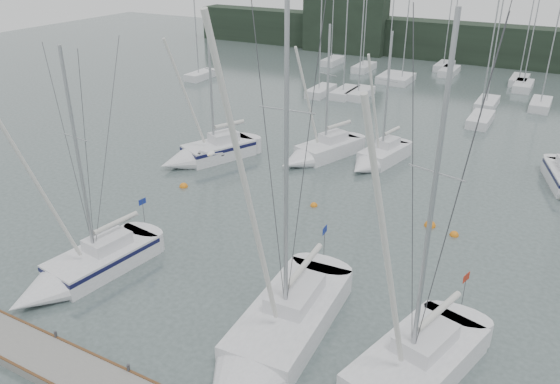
{
  "coord_description": "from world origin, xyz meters",
  "views": [
    {
      "loc": [
        10.79,
        -15.25,
        15.53
      ],
      "look_at": [
        -0.35,
        5.0,
        4.62
      ],
      "focal_mm": 35.0,
      "sensor_mm": 36.0,
      "label": 1
    }
  ],
  "objects": [
    {
      "name": "mast_forest",
      "position": [
        0.98,
        45.09,
        0.47
      ],
      "size": [
        54.45,
        28.0,
        14.73
      ],
      "color": "silver",
      "rests_on": "ground"
    },
    {
      "name": "far_treeline",
      "position": [
        0.0,
        62.0,
        2.5
      ],
      "size": [
        90.0,
        4.0,
        5.0
      ],
      "primitive_type": "cube",
      "color": "black",
      "rests_on": "ground"
    },
    {
      "name": "buoy_a",
      "position": [
        -2.2,
        12.81,
        0.0
      ],
      "size": [
        0.46,
        0.46,
        0.46
      ],
      "primitive_type": "sphere",
      "color": "orange",
      "rests_on": "ground"
    },
    {
      "name": "ground",
      "position": [
        0.0,
        0.0,
        0.0
      ],
      "size": [
        160.0,
        160.0,
        0.0
      ],
      "primitive_type": "plane",
      "color": "#455451",
      "rests_on": "ground"
    },
    {
      "name": "sailboat_near_left",
      "position": [
        -8.81,
        -0.32,
        0.53
      ],
      "size": [
        3.62,
        8.31,
        12.22
      ],
      "rotation": [
        0.0,
        0.0,
        -0.14
      ],
      "color": "silver",
      "rests_on": "ground"
    },
    {
      "name": "sailboat_mid_b",
      "position": [
        -5.45,
        19.89,
        0.53
      ],
      "size": [
        4.71,
        7.75,
        10.67
      ],
      "rotation": [
        0.0,
        0.0,
        -0.35
      ],
      "color": "silver",
      "rests_on": "ground"
    },
    {
      "name": "sailboat_mid_c",
      "position": [
        -1.09,
        21.1,
        0.51
      ],
      "size": [
        3.33,
        6.54,
        10.27
      ],
      "rotation": [
        0.0,
        0.0,
        -0.2
      ],
      "color": "silver",
      "rests_on": "ground"
    },
    {
      "name": "buoy_d",
      "position": [
        4.94,
        13.73,
        0.0
      ],
      "size": [
        0.67,
        0.67,
        0.67
      ],
      "primitive_type": "sphere",
      "color": "orange",
      "rests_on": "ground"
    },
    {
      "name": "sailboat_near_center",
      "position": [
        2.14,
        -0.65,
        0.55
      ],
      "size": [
        3.69,
        10.95,
        16.94
      ],
      "rotation": [
        0.0,
        0.0,
        0.06
      ],
      "color": "silver",
      "rests_on": "ground"
    },
    {
      "name": "seagull",
      "position": [
        -2.03,
        2.03,
        7.25
      ],
      "size": [
        1.05,
        0.51,
        0.21
      ],
      "rotation": [
        0.0,
        0.0,
        0.28
      ],
      "color": "white",
      "rests_on": "ground"
    },
    {
      "name": "buoy_b",
      "position": [
        6.45,
        13.29,
        0.0
      ],
      "size": [
        0.52,
        0.52,
        0.52
      ],
      "primitive_type": "sphere",
      "color": "orange",
      "rests_on": "ground"
    },
    {
      "name": "far_building_left",
      "position": [
        -20.0,
        60.0,
        4.0
      ],
      "size": [
        12.0,
        3.0,
        8.0
      ],
      "primitive_type": "cube",
      "color": "black",
      "rests_on": "ground"
    },
    {
      "name": "sailboat_mid_a",
      "position": [
        -12.74,
        15.59,
        0.61
      ],
      "size": [
        5.4,
        7.86,
        11.4
      ],
      "rotation": [
        0.0,
        0.0,
        -0.43
      ],
      "color": "silver",
      "rests_on": "ground"
    },
    {
      "name": "buoy_c",
      "position": [
        -11.23,
        11.14,
        0.0
      ],
      "size": [
        0.58,
        0.58,
        0.58
      ],
      "primitive_type": "sphere",
      "color": "orange",
      "rests_on": "ground"
    }
  ]
}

